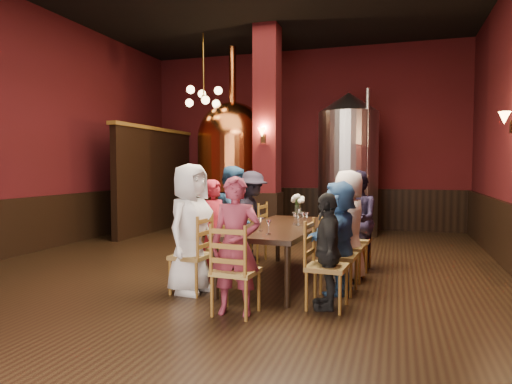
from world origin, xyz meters
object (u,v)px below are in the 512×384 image
(person_1, at_px, (215,230))
(person_2, at_px, (235,218))
(copper_kettle, at_px, (233,166))
(steel_vessel, at_px, (348,164))
(rose_vase, at_px, (298,202))
(person_0, at_px, (190,228))
(dining_table, at_px, (282,230))

(person_1, bearing_deg, person_2, 13.65)
(person_1, height_order, copper_kettle, copper_kettle)
(steel_vessel, xyz_separation_m, rose_vase, (-0.43, -3.40, -0.60))
(person_0, bearing_deg, dining_table, -34.83)
(person_1, bearing_deg, rose_vase, -17.09)
(person_0, distance_m, person_1, 0.68)
(dining_table, relative_size, person_2, 1.58)
(person_2, relative_size, rose_vase, 4.14)
(person_0, distance_m, copper_kettle, 5.11)
(person_2, height_order, rose_vase, person_2)
(person_0, relative_size, steel_vessel, 0.50)
(dining_table, bearing_deg, person_0, -130.36)
(steel_vessel, bearing_deg, rose_vase, -97.14)
(person_0, xyz_separation_m, steel_vessel, (1.36, 5.34, 0.81))
(dining_table, relative_size, person_1, 1.79)
(person_1, relative_size, rose_vase, 3.65)
(person_2, bearing_deg, dining_table, -114.71)
(person_2, xyz_separation_m, rose_vase, (0.84, 0.61, 0.22))
(dining_table, height_order, steel_vessel, steel_vessel)
(person_0, distance_m, rose_vase, 2.16)
(person_2, relative_size, steel_vessel, 0.49)
(person_2, bearing_deg, person_1, 176.51)
(person_1, bearing_deg, person_0, -166.35)
(rose_vase, bearing_deg, person_1, -124.88)
(person_1, relative_size, person_2, 0.88)
(person_1, bearing_deg, dining_table, -55.14)
(person_2, bearing_deg, steel_vessel, -16.81)
(person_0, height_order, rose_vase, person_0)
(copper_kettle, bearing_deg, person_1, -73.13)
(person_0, xyz_separation_m, rose_vase, (0.93, 1.94, 0.20))
(steel_vessel, bearing_deg, person_1, -105.67)
(dining_table, bearing_deg, steel_vessel, 88.45)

